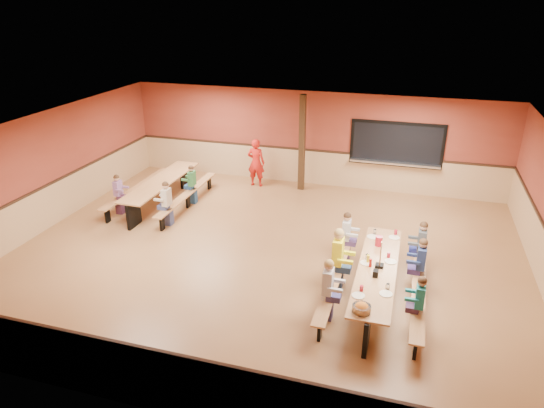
% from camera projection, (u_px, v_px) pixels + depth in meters
% --- Properties ---
extents(ground, '(12.00, 12.00, 0.00)m').
position_uv_depth(ground, '(266.00, 254.00, 11.57)').
color(ground, brown).
rests_on(ground, ground).
extents(room_envelope, '(12.04, 10.04, 3.02)m').
position_uv_depth(room_envelope, '(266.00, 229.00, 11.30)').
color(room_envelope, brown).
rests_on(room_envelope, ground).
extents(kitchen_pass_through, '(2.78, 0.28, 1.38)m').
position_uv_depth(kitchen_pass_through, '(396.00, 146.00, 14.66)').
color(kitchen_pass_through, black).
rests_on(kitchen_pass_through, ground).
extents(structural_post, '(0.18, 0.18, 3.00)m').
position_uv_depth(structural_post, '(302.00, 143.00, 14.90)').
color(structural_post, black).
rests_on(structural_post, ground).
extents(cafeteria_table_main, '(1.91, 3.70, 0.74)m').
position_uv_depth(cafeteria_table_main, '(376.00, 277.00, 9.67)').
color(cafeteria_table_main, '#A67042').
rests_on(cafeteria_table_main, ground).
extents(cafeteria_table_second, '(1.91, 3.70, 0.74)m').
position_uv_depth(cafeteria_table_second, '(161.00, 187.00, 14.15)').
color(cafeteria_table_second, '#A67042').
rests_on(cafeteria_table_second, ground).
extents(seated_child_white_left, '(0.39, 0.32, 1.25)m').
position_uv_depth(seated_child_white_left, '(328.00, 290.00, 9.06)').
color(seated_child_white_left, silver).
rests_on(seated_child_white_left, ground).
extents(seated_adult_yellow, '(0.44, 0.36, 1.36)m').
position_uv_depth(seated_adult_yellow, '(338.00, 259.00, 10.00)').
color(seated_adult_yellow, '#FCF51F').
rests_on(seated_adult_yellow, ground).
extents(seated_child_grey_left, '(0.37, 0.30, 1.21)m').
position_uv_depth(seated_child_grey_left, '(346.00, 237.00, 11.07)').
color(seated_child_grey_left, silver).
rests_on(seated_child_grey_left, ground).
extents(seated_child_teal_right, '(0.34, 0.28, 1.15)m').
position_uv_depth(seated_child_teal_right, '(419.00, 305.00, 8.70)').
color(seated_child_teal_right, teal).
rests_on(seated_child_teal_right, ground).
extents(seated_child_navy_right, '(0.37, 0.31, 1.22)m').
position_uv_depth(seated_child_navy_right, '(420.00, 266.00, 9.89)').
color(seated_child_navy_right, navy).
rests_on(seated_child_navy_right, ground).
extents(seated_child_char_right, '(0.37, 0.31, 1.22)m').
position_uv_depth(seated_child_char_right, '(421.00, 248.00, 10.60)').
color(seated_child_char_right, '#42474A').
rests_on(seated_child_char_right, ground).
extents(seated_child_purple_sec, '(0.34, 0.27, 1.14)m').
position_uv_depth(seated_child_purple_sec, '(119.00, 195.00, 13.53)').
color(seated_child_purple_sec, slate).
rests_on(seated_child_purple_sec, ground).
extents(seated_child_green_sec, '(0.34, 0.28, 1.15)m').
position_uv_depth(seated_child_green_sec, '(192.00, 185.00, 14.22)').
color(seated_child_green_sec, '#337B41').
rests_on(seated_child_green_sec, ground).
extents(seated_child_tan_sec, '(0.37, 0.30, 1.21)m').
position_uv_depth(seated_child_tan_sec, '(167.00, 204.00, 12.85)').
color(seated_child_tan_sec, '#BCAE98').
rests_on(seated_child_tan_sec, ground).
extents(standing_woman, '(0.57, 0.38, 1.56)m').
position_uv_depth(standing_woman, '(256.00, 163.00, 15.46)').
color(standing_woman, red).
rests_on(standing_woman, ground).
extents(punch_pitcher, '(0.16, 0.16, 0.22)m').
position_uv_depth(punch_pitcher, '(379.00, 241.00, 10.39)').
color(punch_pitcher, '#B2172A').
rests_on(punch_pitcher, cafeteria_table_main).
extents(chip_bowl, '(0.32, 0.32, 0.15)m').
position_uv_depth(chip_bowl, '(362.00, 308.00, 8.23)').
color(chip_bowl, orange).
rests_on(chip_bowl, cafeteria_table_main).
extents(napkin_dispenser, '(0.10, 0.14, 0.13)m').
position_uv_depth(napkin_dispenser, '(376.00, 273.00, 9.26)').
color(napkin_dispenser, black).
rests_on(napkin_dispenser, cafeteria_table_main).
extents(condiment_mustard, '(0.06, 0.06, 0.17)m').
position_uv_depth(condiment_mustard, '(368.00, 259.00, 9.73)').
color(condiment_mustard, yellow).
rests_on(condiment_mustard, cafeteria_table_main).
extents(condiment_ketchup, '(0.06, 0.06, 0.17)m').
position_uv_depth(condiment_ketchup, '(370.00, 263.00, 9.59)').
color(condiment_ketchup, '#B2140F').
rests_on(condiment_ketchup, cafeteria_table_main).
extents(table_paddle, '(0.16, 0.16, 0.56)m').
position_uv_depth(table_paddle, '(380.00, 261.00, 9.55)').
color(table_paddle, black).
rests_on(table_paddle, cafeteria_table_main).
extents(place_settings, '(0.65, 3.30, 0.11)m').
position_uv_depth(place_settings, '(378.00, 265.00, 9.57)').
color(place_settings, beige).
rests_on(place_settings, cafeteria_table_main).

